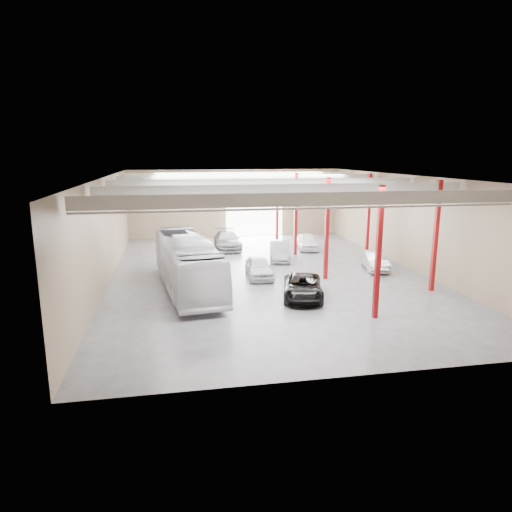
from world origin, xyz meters
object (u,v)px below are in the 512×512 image
object	(u,v)px
car_row_b	(279,250)
black_sedan	(303,287)
car_row_c	(227,240)
car_right_near	(375,261)
coach_bus	(187,263)
car_row_a	(259,267)
car_right_far	(307,241)

from	to	relation	value
car_row_b	black_sedan	bearing A→B (deg)	-84.48
car_row_c	car_right_near	size ratio (longest dim) A/B	1.31
black_sedan	car_row_b	size ratio (longest dim) A/B	1.07
coach_bus	car_row_c	world-z (taller)	coach_bus
car_right_near	car_row_a	bearing A→B (deg)	-164.67
car_right_near	coach_bus	bearing A→B (deg)	-158.18
black_sedan	car_right_near	world-z (taller)	car_right_near
car_row_c	car_right_far	xyz separation A→B (m)	(7.17, -1.53, -0.08)
coach_bus	car_right_near	distance (m)	14.32
car_row_b	car_right_near	size ratio (longest dim) A/B	1.11
car_row_a	car_row_b	bearing A→B (deg)	65.16
car_row_a	car_row_b	xyz separation A→B (m)	(2.73, 5.20, 0.04)
coach_bus	black_sedan	size ratio (longest dim) A/B	2.44
black_sedan	car_row_b	bearing A→B (deg)	98.74
coach_bus	car_row_b	xyz separation A→B (m)	(7.78, 7.15, -0.92)
car_row_b	car_right_far	distance (m)	5.06
car_row_a	car_row_c	bearing A→B (deg)	98.13
coach_bus	car_right_far	bearing A→B (deg)	36.91
coach_bus	car_right_far	world-z (taller)	coach_bus
black_sedan	car_right_far	world-z (taller)	car_right_far
black_sedan	car_row_c	size ratio (longest dim) A/B	0.90
coach_bus	black_sedan	distance (m)	7.55
car_row_a	car_right_far	world-z (taller)	car_row_a
car_row_a	car_right_far	bearing A→B (deg)	57.87
car_right_far	black_sedan	bearing A→B (deg)	-99.53
car_row_c	car_row_a	bearing A→B (deg)	-83.88
black_sedan	car_row_a	world-z (taller)	car_row_a
car_row_b	car_right_near	distance (m)	7.78
car_row_c	car_right_far	bearing A→B (deg)	-11.20
car_row_c	car_right_near	distance (m)	13.98
coach_bus	car_row_b	size ratio (longest dim) A/B	2.61
car_row_c	car_right_near	world-z (taller)	car_row_c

